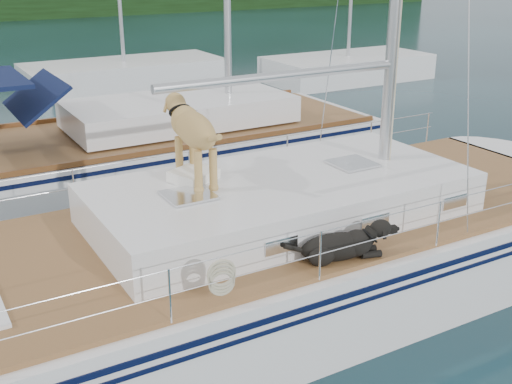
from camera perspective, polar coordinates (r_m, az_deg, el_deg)
ground at (r=9.15m, az=-2.12°, el=-10.37°), size 120.00×120.00×0.00m
main_sailboat at (r=8.86m, az=-1.68°, el=-6.42°), size 12.00×3.84×14.01m
neighbor_sailboat at (r=14.03m, az=-10.71°, el=3.30°), size 11.00×3.50×13.30m
bg_boat_center at (r=24.57m, az=-11.59°, el=10.17°), size 7.20×3.00×11.65m
bg_boat_east at (r=25.71m, az=8.13°, el=10.84°), size 6.40×3.00×11.65m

